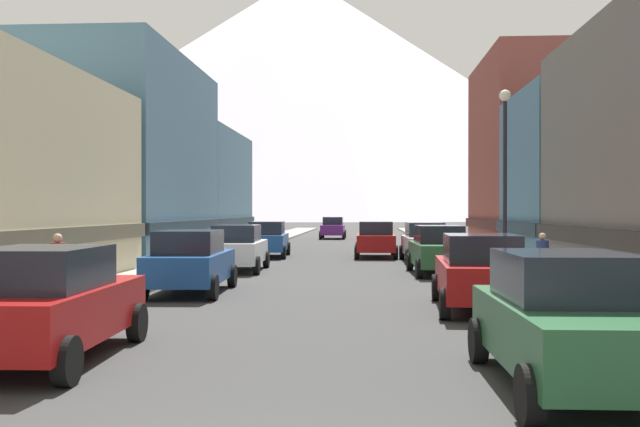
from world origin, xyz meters
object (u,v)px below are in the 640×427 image
Objects in this scene: pedestrian_1 at (542,261)px; car_left_3 at (267,239)px; car_left_1 at (190,261)px; car_right_1 at (480,272)px; car_driving_0 at (376,239)px; car_left_2 at (238,248)px; car_right_2 at (439,250)px; streetlamp_right at (505,156)px; car_driving_1 at (333,228)px; pedestrian_2 at (58,270)px; car_right_3 at (425,242)px; car_right_0 at (570,320)px; car_left_0 at (47,303)px.

car_left_3 is at bearing 124.65° from pedestrian_1.
car_left_1 and car_right_1 have the same top height.
car_right_1 is at bearing -83.38° from car_driving_0.
car_right_1 is at bearing -53.92° from car_left_2.
car_right_2 and car_driving_0 have the same top height.
streetlamp_right is (-0.90, 0.96, 3.14)m from pedestrian_1.
pedestrian_2 is at bearing -96.24° from car_driving_1.
pedestrian_2 reaches higher than car_right_3.
car_left_2 is 1.01× the size of car_driving_1.
car_left_2 is 2.90× the size of pedestrian_1.
car_right_3 is at bearing 90.00° from car_right_0.
car_driving_0 is at bearing 126.90° from car_right_3.
streetlamp_right is (1.55, -10.78, 3.09)m from car_right_3.
car_right_3 is 0.76× the size of streetlamp_right.
pedestrian_2 is at bearing -102.96° from car_left_2.
car_left_3 is at bearing 129.35° from car_right_2.
car_right_0 is at bearing -85.24° from car_driving_0.
car_left_0 is 9.84m from car_right_1.
car_right_1 is 0.76× the size of streetlamp_right.
car_right_0 is 1.01× the size of car_driving_1.
car_driving_0 is 1.00× the size of car_driving_1.
streetlamp_right is (9.15, 11.48, 3.09)m from car_left_0.
car_driving_0 is (5.40, 25.18, 0.00)m from car_left_0.
car_left_2 is at bearing 148.54° from pedestrian_1.
car_right_2 is (7.60, -0.87, 0.00)m from car_left_2.
car_left_2 and car_left_3 have the same top height.
car_driving_1 is 37.85m from streetlamp_right.
car_left_1 is 7.49m from car_left_2.
car_right_1 is at bearing -82.73° from car_driving_1.
car_right_3 is (7.60, -2.81, 0.00)m from car_left_3.
car_right_1 is at bearing 1.33° from pedestrian_2.
car_driving_1 is 0.75× the size of streetlamp_right.
streetlamp_right reaches higher than car_driving_1.
car_left_3 is 0.76× the size of streetlamp_right.
car_right_0 is at bearing -101.76° from pedestrian_1.
car_left_2 is (-0.00, 7.49, 0.00)m from car_left_1.
car_left_1 is 1.00× the size of car_right_1.
pedestrian_2 is (-12.50, -4.51, 0.05)m from pedestrian_1.
car_left_0 and car_right_1 have the same top height.
car_driving_1 is at bearing 101.60° from car_right_3.
car_right_0 is at bearing -83.81° from car_driving_1.
car_right_0 is 12.40m from pedestrian_2.
car_left_0 is 1.00× the size of car_left_1.
pedestrian_1 is at bearing -78.19° from car_right_3.
pedestrian_2 reaches higher than car_left_3.
streetlamp_right reaches higher than car_right_0.
car_driving_1 is (2.20, 31.88, 0.00)m from car_left_2.
car_right_2 is 1.00× the size of car_right_3.
car_right_0 and car_right_2 have the same top height.
car_left_0 and car_left_3 have the same top height.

